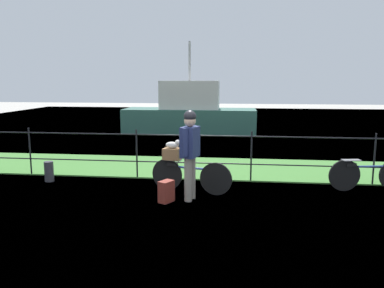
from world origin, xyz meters
name	(u,v)px	position (x,y,z in m)	size (l,w,h in m)	color
ground_plane	(180,208)	(0.00, 0.00, 0.00)	(60.00, 60.00, 0.00)	#B2ADA3
grass_strip	(198,167)	(0.00, 3.14, 0.01)	(27.00, 2.40, 0.03)	#478438
harbor_water	(214,134)	(0.00, 9.42, 0.00)	(30.00, 30.00, 0.00)	#60849E
iron_fence	(193,151)	(0.00, 1.96, 0.66)	(18.04, 0.04, 1.12)	black
bicycle_main	(190,176)	(0.05, 1.00, 0.34)	(1.64, 0.44, 0.64)	black
wooden_crate	(172,154)	(-0.32, 1.09, 0.76)	(0.34, 0.26, 0.23)	olive
terrier_dog	(173,145)	(-0.29, 1.09, 0.95)	(0.32, 0.20, 0.18)	silver
cyclist_person	(190,147)	(0.11, 0.53, 1.00)	(0.35, 0.53, 1.68)	gray
backpack_on_paving	(166,191)	(-0.30, 0.33, 0.20)	(0.28, 0.18, 0.40)	maroon
mooring_bollard	(49,171)	(-3.15, 1.46, 0.22)	(0.20, 0.20, 0.45)	#38383D
bicycle_parked	(369,174)	(3.63, 1.56, 0.34)	(1.67, 0.34, 0.64)	black
moored_boat_near	(190,114)	(-1.04, 9.63, 0.80)	(5.52, 1.70, 3.79)	#336656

